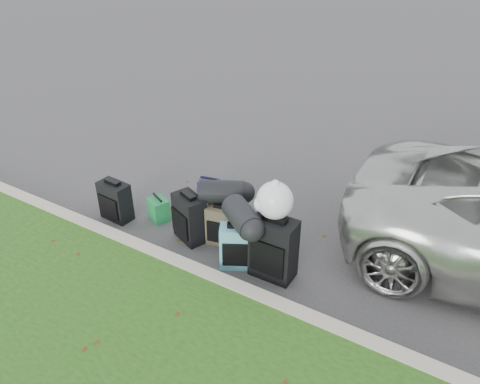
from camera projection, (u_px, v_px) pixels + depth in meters
The scene contains 12 objects.
ground at pixel (239, 235), 6.37m from camera, with size 120.00×120.00×0.00m, color #383535.
curb at pixel (195, 272), 5.60m from camera, with size 120.00×0.18×0.15m, color #9E937F.
suitcase_small_black at pixel (115, 201), 6.59m from camera, with size 0.45×0.25×0.56m, color black.
suitcase_large_black_left at pixel (190, 218), 6.15m from camera, with size 0.45×0.27×0.65m, color black.
suitcase_olive at pixel (223, 225), 6.09m from camera, with size 0.40×0.25×0.55m, color #363122.
suitcase_teal at pixel (237, 246), 5.68m from camera, with size 0.40×0.24×0.57m, color teal.
suitcase_large_black_right at pixel (274, 248), 5.48m from camera, with size 0.52×0.31×0.78m, color black.
tote_green at pixel (159, 209), 6.63m from camera, with size 0.28×0.23×0.32m, color #1A7739.
tote_navy at pixel (209, 189), 7.12m from camera, with size 0.29×0.23×0.31m, color #1E1753.
duffel_left at pixel (222, 192), 5.99m from camera, with size 0.31×0.31×0.57m, color black.
duffel_right at pixel (242, 217), 5.44m from camera, with size 0.31×0.31×0.55m, color black.
trash_bag at pixel (275, 201), 5.24m from camera, with size 0.43×0.43×0.43m, color white.
Camera 1 is at (2.71, -4.41, 3.76)m, focal length 35.00 mm.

